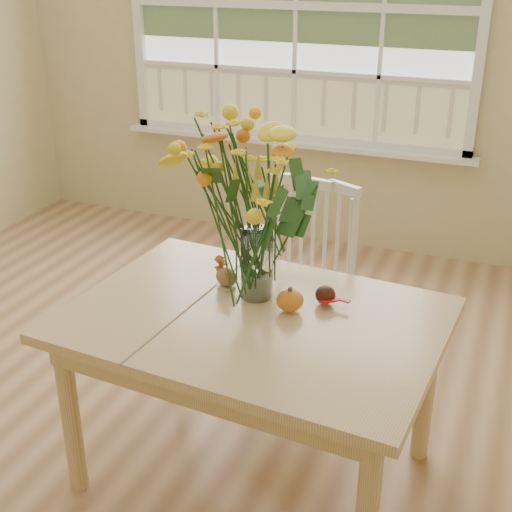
% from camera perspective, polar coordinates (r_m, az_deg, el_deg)
% --- Properties ---
extents(floor, '(4.00, 4.50, 0.01)m').
position_cam_1_polar(floor, '(3.13, -10.88, -13.12)').
color(floor, '#996D4A').
rests_on(floor, ground).
extents(wall_back, '(4.00, 0.02, 2.70)m').
position_cam_1_polar(wall_back, '(4.56, 3.45, 17.65)').
color(wall_back, '#CAB981').
rests_on(wall_back, floor).
extents(window, '(2.42, 0.12, 1.74)m').
position_cam_1_polar(window, '(4.51, 3.35, 19.89)').
color(window, silver).
rests_on(window, wall_back).
extents(dining_table, '(1.36, 1.02, 0.70)m').
position_cam_1_polar(dining_table, '(2.47, -0.17, -6.78)').
color(dining_table, tan).
rests_on(dining_table, floor).
extents(windsor_chair, '(0.49, 0.47, 0.94)m').
position_cam_1_polar(windsor_chair, '(3.08, 3.90, -1.74)').
color(windsor_chair, white).
rests_on(windsor_chair, floor).
extents(flower_vase, '(0.55, 0.55, 0.66)m').
position_cam_1_polar(flower_vase, '(2.39, 0.07, 5.08)').
color(flower_vase, white).
rests_on(flower_vase, dining_table).
extents(pumpkin, '(0.10, 0.10, 0.08)m').
position_cam_1_polar(pumpkin, '(2.43, 2.84, -3.80)').
color(pumpkin, '#C46A17').
rests_on(pumpkin, dining_table).
extents(turkey_figurine, '(0.11, 0.09, 0.11)m').
position_cam_1_polar(turkey_figurine, '(2.59, -2.49, -1.77)').
color(turkey_figurine, '#CCB78C').
rests_on(turkey_figurine, dining_table).
extents(dark_gourd, '(0.13, 0.07, 0.07)m').
position_cam_1_polar(dark_gourd, '(2.49, 5.79, -3.30)').
color(dark_gourd, '#38160F').
rests_on(dark_gourd, dining_table).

